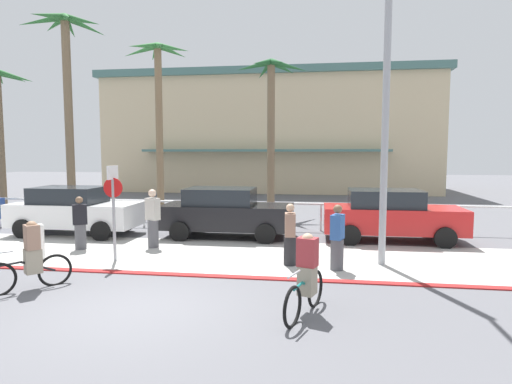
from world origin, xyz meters
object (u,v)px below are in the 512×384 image
at_px(car_white_1, 74,210).
at_px(pedestrian_1, 337,240).
at_px(palm_tree_3, 272,101).
at_px(car_black_2, 226,212).
at_px(pedestrian_3, 290,237).
at_px(pedestrian_0, 153,221).
at_px(stop_sign_bike_lane, 113,199).
at_px(palm_tree_1, 66,70).
at_px(palm_tree_2, 158,89).
at_px(cyclist_teal_0, 306,276).
at_px(car_red_3, 391,215).
at_px(cyclist_black_1, 30,257).
at_px(streetlight_curb, 387,96).
at_px(pedestrian_2, 80,225).
at_px(bollard_0, 40,241).

height_order(car_white_1, pedestrian_1, car_white_1).
bearing_deg(palm_tree_3, car_white_1, -134.07).
distance_m(car_black_2, pedestrian_3, 4.16).
relative_size(car_white_1, pedestrian_0, 2.45).
distance_m(stop_sign_bike_lane, palm_tree_3, 10.89).
distance_m(palm_tree_1, palm_tree_2, 4.45).
height_order(stop_sign_bike_lane, cyclist_teal_0, stop_sign_bike_lane).
bearing_deg(car_red_3, stop_sign_bike_lane, -153.79).
bearing_deg(palm_tree_2, pedestrian_0, -70.66).
xyz_separation_m(car_black_2, cyclist_black_1, (-2.90, -6.11, -0.18)).
relative_size(streetlight_curb, palm_tree_2, 0.90).
height_order(cyclist_teal_0, pedestrian_2, pedestrian_2).
xyz_separation_m(car_black_2, pedestrian_1, (3.58, -3.68, -0.12)).
distance_m(palm_tree_2, car_black_2, 9.97).
bearing_deg(palm_tree_2, pedestrian_3, -54.46).
bearing_deg(cyclist_black_1, car_white_1, 113.15).
bearing_deg(pedestrian_1, car_red_3, 63.97).
xyz_separation_m(bollard_0, pedestrian_3, (6.73, 0.35, 0.22)).
distance_m(car_black_2, cyclist_black_1, 6.77).
height_order(palm_tree_2, cyclist_teal_0, palm_tree_2).
relative_size(stop_sign_bike_lane, palm_tree_1, 0.29).
bearing_deg(stop_sign_bike_lane, streetlight_curb, 3.50).
distance_m(streetlight_curb, car_white_1, 11.08).
bearing_deg(car_black_2, streetlight_curb, -34.10).
bearing_deg(car_red_3, streetlight_curb, -101.77).
distance_m(bollard_0, streetlight_curb, 9.84).
bearing_deg(pedestrian_0, bollard_0, -143.74).
relative_size(stop_sign_bike_lane, streetlight_curb, 0.34).
relative_size(bollard_0, streetlight_curb, 0.13).
height_order(streetlight_curb, cyclist_teal_0, streetlight_curb).
height_order(stop_sign_bike_lane, pedestrian_1, stop_sign_bike_lane).
relative_size(stop_sign_bike_lane, palm_tree_3, 0.35).
height_order(pedestrian_0, pedestrian_3, pedestrian_0).
distance_m(cyclist_black_1, pedestrian_0, 4.32).
height_order(bollard_0, palm_tree_3, palm_tree_3).
distance_m(palm_tree_1, pedestrian_0, 9.88).
bearing_deg(pedestrian_1, bollard_0, -179.58).
bearing_deg(streetlight_curb, car_red_3, 78.23).
xyz_separation_m(streetlight_curb, cyclist_black_1, (-7.65, -2.90, -3.58)).
height_order(car_black_2, cyclist_teal_0, car_black_2).
bearing_deg(pedestrian_0, palm_tree_3, 71.37).
xyz_separation_m(bollard_0, car_black_2, (4.33, 3.74, 0.35)).
height_order(palm_tree_2, car_white_1, palm_tree_2).
xyz_separation_m(cyclist_black_1, pedestrian_0, (1.05, 4.19, 0.14)).
distance_m(palm_tree_3, car_black_2, 7.61).
bearing_deg(palm_tree_1, cyclist_black_1, -62.91).
height_order(stop_sign_bike_lane, car_red_3, stop_sign_bike_lane).
height_order(bollard_0, streetlight_curb, streetlight_curb).
height_order(cyclist_teal_0, pedestrian_1, pedestrian_1).
bearing_deg(pedestrian_3, pedestrian_2, 171.64).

